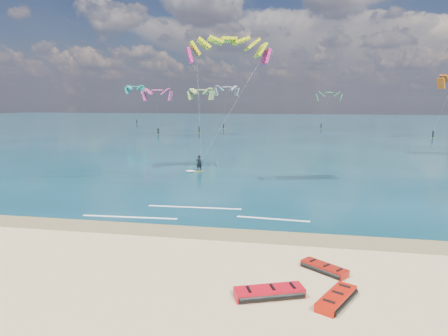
{
  "coord_description": "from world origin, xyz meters",
  "views": [
    {
      "loc": [
        7.04,
        -18.54,
        7.56
      ],
      "look_at": [
        2.12,
        8.0,
        2.97
      ],
      "focal_mm": 32.0,
      "sensor_mm": 36.0,
      "label": 1
    }
  ],
  "objects_px": {
    "packed_kite_left": "(269,297)",
    "packed_kite_right": "(336,303)",
    "kitesurfer_main": "(214,101)",
    "packed_kite_mid": "(324,271)"
  },
  "relations": [
    {
      "from": "packed_kite_left",
      "to": "packed_kite_right",
      "type": "height_order",
      "value": "packed_kite_left"
    },
    {
      "from": "packed_kite_right",
      "to": "kitesurfer_main",
      "type": "distance_m",
      "value": 26.92
    },
    {
      "from": "packed_kite_left",
      "to": "packed_kite_right",
      "type": "bearing_deg",
      "value": -21.13
    },
    {
      "from": "packed_kite_left",
      "to": "packed_kite_right",
      "type": "distance_m",
      "value": 2.54
    },
    {
      "from": "packed_kite_right",
      "to": "kitesurfer_main",
      "type": "height_order",
      "value": "kitesurfer_main"
    },
    {
      "from": "kitesurfer_main",
      "to": "packed_kite_right",
      "type": "bearing_deg",
      "value": -110.25
    },
    {
      "from": "packed_kite_mid",
      "to": "packed_kite_right",
      "type": "bearing_deg",
      "value": -47.16
    },
    {
      "from": "packed_kite_right",
      "to": "kitesurfer_main",
      "type": "bearing_deg",
      "value": 49.46
    },
    {
      "from": "packed_kite_left",
      "to": "kitesurfer_main",
      "type": "relative_size",
      "value": 0.2
    },
    {
      "from": "packed_kite_left",
      "to": "packed_kite_mid",
      "type": "distance_m",
      "value": 3.59
    }
  ]
}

